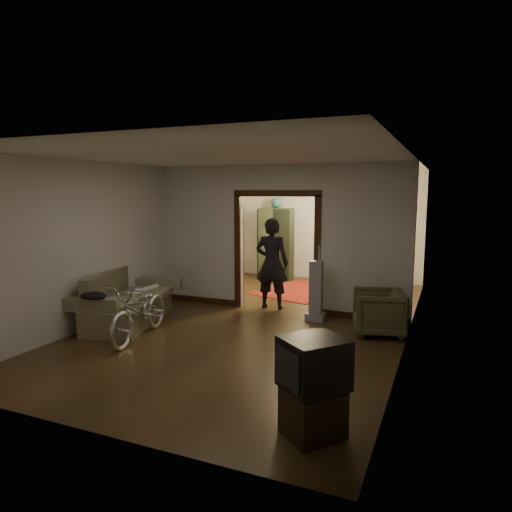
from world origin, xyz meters
The scene contains 24 objects.
floor centered at (0.00, 0.00, 0.00)m, with size 5.00×8.50×0.01m, color #30200F.
ceiling centered at (0.00, 0.00, 2.80)m, with size 5.00×8.50×0.01m, color white.
wall_back centered at (0.00, 4.25, 1.40)m, with size 5.00×0.02×2.80m, color beige.
wall_left centered at (-2.50, 0.00, 1.40)m, with size 0.02×8.50×2.80m, color beige.
wall_right centered at (2.50, 0.00, 1.40)m, with size 0.02×8.50×2.80m, color beige.
partition_wall centered at (0.00, 0.75, 1.40)m, with size 5.00×0.14×2.80m, color beige.
door_casing centered at (0.00, 0.75, 1.10)m, with size 1.74×0.20×2.32m, color black.
far_window centered at (0.70, 4.21, 1.55)m, with size 0.98×0.06×1.28m, color black.
chandelier centered at (0.00, 2.50, 2.35)m, with size 0.24×0.24×0.24m, color #FFE0A5.
light_switch centered at (1.05, 0.68, 1.25)m, with size 0.08×0.01×0.12m, color silver.
sofa centered at (-2.09, -1.09, 0.46)m, with size 0.90×2.00×0.92m, color brown.
rolled_paper centered at (-1.99, -0.79, 0.53)m, with size 0.10×0.10×0.79m, color beige.
jacket centered at (-2.04, -2.00, 0.68)m, with size 0.43×0.32×0.13m, color black.
bicycle centered at (-1.37, -1.71, 0.45)m, with size 0.60×1.71×0.90m, color silver.
armchair centered at (2.05, -0.05, 0.36)m, with size 0.78×0.80×0.73m, color #494D2B.
tv_stand centered at (1.93, -3.47, 0.23)m, with size 0.50×0.45×0.45m, color black.
crt_tv centered at (1.93, -3.47, 0.72)m, with size 0.55×0.50×0.48m, color black.
vacuum centered at (0.89, 0.33, 0.54)m, with size 0.33×0.27×1.09m, color gray.
person centered at (-0.14, 0.83, 0.90)m, with size 0.65×0.43×1.79m, color black.
oriental_rug centered at (-0.08, 2.57, 0.01)m, with size 1.60×2.10×0.02m, color maroon.
locker centered at (-1.16, 3.83, 0.93)m, with size 0.93×0.52×1.86m, color #26311D.
globe centered at (-1.16, 3.83, 1.94)m, with size 0.28×0.28×0.28m, color #1E5972.
desk centered at (0.96, 3.81, 0.35)m, with size 0.96×0.54×0.71m, color black.
desk_chair centered at (0.69, 3.33, 0.42)m, with size 0.38×0.38×0.85m, color black.
Camera 1 is at (3.02, -7.41, 2.29)m, focal length 32.00 mm.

